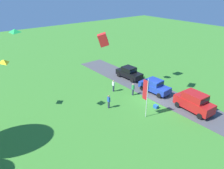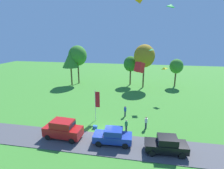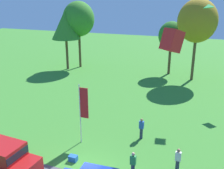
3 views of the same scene
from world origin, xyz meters
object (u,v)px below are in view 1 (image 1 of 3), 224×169
object	(u,v)px
car_sedan_near_entrance	(154,86)
person_beside_suv	(113,86)
person_watching_sky	(109,102)
kite_diamond_high_right	(4,61)
kite_box_high_left	(103,40)
car_suv_mid_row	(194,101)
kite_diamond_topmost	(15,31)
person_on_lawn	(133,89)
cooler_box	(156,107)
flag_banner	(146,93)
car_sedan_by_flagpole	(129,72)

from	to	relation	value
car_sedan_near_entrance	person_beside_suv	size ratio (longest dim) A/B	2.62
person_watching_sky	kite_diamond_high_right	world-z (taller)	kite_diamond_high_right
person_beside_suv	kite_box_high_left	size ratio (longest dim) A/B	1.24
car_suv_mid_row	kite_diamond_topmost	distance (m)	20.66
car_suv_mid_row	kite_diamond_topmost	world-z (taller)	kite_diamond_topmost
car_sedan_near_entrance	person_on_lawn	xyz separation A→B (m)	(1.24, 2.87, -0.16)
person_watching_sky	kite_diamond_topmost	bearing A→B (deg)	65.50
car_sedan_near_entrance	person_watching_sky	distance (m)	7.51
car_sedan_near_entrance	person_watching_sky	xyz separation A→B (m)	(0.59, 7.48, -0.16)
person_watching_sky	kite_diamond_high_right	distance (m)	12.42
person_beside_suv	kite_box_high_left	bearing A→B (deg)	115.84
cooler_box	kite_diamond_topmost	bearing A→B (deg)	60.02
kite_diamond_high_right	car_suv_mid_row	bearing A→B (deg)	-128.23
flag_banner	person_beside_suv	bearing A→B (deg)	-9.38
cooler_box	kite_diamond_topmost	size ratio (longest dim) A/B	0.63
car_suv_mid_row	person_beside_suv	size ratio (longest dim) A/B	2.76
car_sedan_by_flagpole	person_watching_sky	bearing A→B (deg)	122.95
cooler_box	kite_diamond_topmost	distance (m)	17.51
person_beside_suv	car_sedan_near_entrance	bearing A→B (deg)	-131.72
flag_banner	person_watching_sky	bearing A→B (deg)	28.17
car_suv_mid_row	flag_banner	world-z (taller)	flag_banner
car_suv_mid_row	person_on_lawn	distance (m)	7.91
person_on_lawn	cooler_box	xyz separation A→B (m)	(-4.22, 0.13, -0.68)
person_on_lawn	kite_diamond_high_right	xyz separation A→B (m)	(5.73, 13.84, 5.33)
person_watching_sky	flag_banner	world-z (taller)	flag_banner
car_sedan_by_flagpole	flag_banner	distance (m)	11.11
car_suv_mid_row	kite_diamond_high_right	distance (m)	21.76
person_watching_sky	cooler_box	xyz separation A→B (m)	(-3.58, -4.48, -0.68)
flag_banner	kite_diamond_topmost	size ratio (longest dim) A/B	5.23
car_suv_mid_row	car_sedan_near_entrance	xyz separation A→B (m)	(6.15, -0.06, -0.25)
person_beside_suv	flag_banner	distance (m)	7.48
kite_diamond_high_right	kite_diamond_topmost	xyz separation A→B (m)	(-2.62, -0.99, 3.53)
kite_diamond_topmost	car_sedan_near_entrance	bearing A→B (deg)	-105.47
flag_banner	kite_diamond_topmost	bearing A→B (deg)	53.41
car_suv_mid_row	cooler_box	world-z (taller)	car_suv_mid_row
car_sedan_near_entrance	kite_diamond_topmost	world-z (taller)	kite_diamond_topmost
person_on_lawn	kite_diamond_topmost	bearing A→B (deg)	76.37
car_sedan_near_entrance	flag_banner	world-z (taller)	flag_banner
car_sedan_near_entrance	car_sedan_by_flagpole	world-z (taller)	same
car_sedan_by_flagpole	kite_diamond_topmost	distance (m)	18.56
car_sedan_by_flagpole	cooler_box	xyz separation A→B (m)	(-8.82, 3.61, -0.84)
car_sedan_by_flagpole	kite_diamond_topmost	world-z (taller)	kite_diamond_topmost
car_suv_mid_row	kite_box_high_left	distance (m)	12.80
person_on_lawn	kite_box_high_left	xyz separation A→B (m)	(1.29, 3.87, 7.03)
cooler_box	kite_box_high_left	world-z (taller)	kite_box_high_left
cooler_box	car_sedan_near_entrance	bearing A→B (deg)	-45.17
person_on_lawn	kite_diamond_high_right	size ratio (longest dim) A/B	1.77
person_watching_sky	kite_box_high_left	world-z (taller)	kite_box_high_left
car_suv_mid_row	kite_diamond_topmost	xyz separation A→B (m)	(10.50, 15.67, 8.44)
kite_box_high_left	kite_diamond_topmost	distance (m)	9.34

